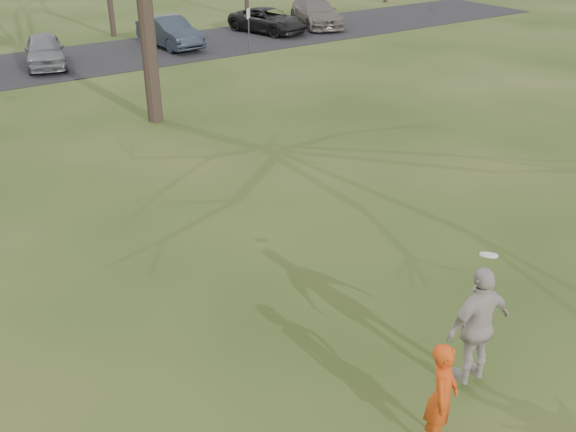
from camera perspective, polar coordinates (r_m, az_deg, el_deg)
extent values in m
plane|color=#1E380F|center=(10.79, 12.50, -15.22)|extent=(120.00, 120.00, 0.00)
cube|color=black|center=(31.61, -22.49, 11.92)|extent=(62.00, 6.50, 0.04)
imported|color=#D24311|center=(9.53, 13.40, -15.15)|extent=(0.75, 0.69, 1.71)
imported|color=gray|center=(31.41, -20.64, 13.51)|extent=(2.58, 4.38, 1.40)
imported|color=#29313D|center=(33.86, -10.40, 15.66)|extent=(1.84, 4.52, 1.46)
imported|color=black|center=(36.99, -1.76, 16.85)|extent=(3.27, 5.00, 1.28)
imported|color=slate|center=(38.82, 2.51, 17.45)|extent=(3.54, 5.42, 1.46)
imported|color=#B6A9A3|center=(10.39, 16.39, -9.24)|extent=(1.23, 0.61, 2.03)
cylinder|color=white|center=(9.98, 17.28, -3.30)|extent=(0.28, 0.27, 0.12)
cylinder|color=#47474C|center=(32.24, -3.47, 15.90)|extent=(0.06, 0.06, 2.00)
cube|color=silver|center=(32.09, -3.52, 17.39)|extent=(0.35, 0.35, 0.45)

